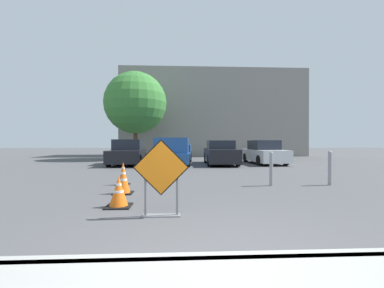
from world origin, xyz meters
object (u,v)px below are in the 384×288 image
(parked_car_third, at_px, (264,153))
(bollard_second, at_px, (330,167))
(road_closed_sign, at_px, (161,175))
(parked_car_second, at_px, (220,153))
(traffic_cone_nearest, at_px, (119,192))
(traffic_cone_third, at_px, (123,174))
(traffic_cone_second, at_px, (123,180))
(bollard_nearest, at_px, (271,168))
(parked_car_nearest, at_px, (128,153))
(pickup_truck, at_px, (174,153))

(parked_car_third, xyz_separation_m, bollard_second, (-0.60, -8.03, -0.10))
(road_closed_sign, distance_m, parked_car_second, 11.25)
(traffic_cone_nearest, height_order, traffic_cone_third, traffic_cone_third)
(traffic_cone_second, height_order, bollard_nearest, bollard_nearest)
(parked_car_nearest, height_order, bollard_nearest, parked_car_nearest)
(traffic_cone_third, relative_size, parked_car_nearest, 0.16)
(traffic_cone_third, height_order, bollard_nearest, bollard_nearest)
(traffic_cone_nearest, bearing_deg, bollard_nearest, 30.17)
(parked_car_third, bearing_deg, parked_car_nearest, -3.01)
(parked_car_third, bearing_deg, traffic_cone_nearest, 54.48)
(road_closed_sign, relative_size, traffic_cone_nearest, 2.20)
(bollard_second, bearing_deg, parked_car_third, 85.75)
(pickup_truck, distance_m, bollard_second, 9.11)
(parked_car_third, distance_m, bollard_nearest, 8.41)
(road_closed_sign, xyz_separation_m, parked_car_nearest, (-2.79, 11.19, -0.07))
(traffic_cone_nearest, xyz_separation_m, bollard_nearest, (4.15, 2.41, 0.25))
(traffic_cone_third, xyz_separation_m, bollard_nearest, (4.66, -0.39, 0.20))
(traffic_cone_nearest, distance_m, parked_car_third, 12.38)
(bollard_nearest, height_order, bollard_second, bollard_second)
(road_closed_sign, xyz_separation_m, parked_car_third, (5.69, 11.21, -0.10))
(parked_car_nearest, relative_size, bollard_second, 4.29)
(traffic_cone_nearest, bearing_deg, road_closed_sign, -38.94)
(parked_car_second, bearing_deg, traffic_cone_nearest, 71.25)
(traffic_cone_second, bearing_deg, traffic_cone_nearest, -81.67)
(traffic_cone_third, relative_size, bollard_nearest, 0.69)
(bollard_second, bearing_deg, road_closed_sign, -148.08)
(pickup_truck, distance_m, parked_car_second, 2.86)
(bollard_second, bearing_deg, bollard_nearest, 180.00)
(traffic_cone_second, xyz_separation_m, pickup_truck, (1.16, 8.57, 0.36))
(pickup_truck, height_order, bollard_nearest, pickup_truck)
(traffic_cone_second, relative_size, parked_car_third, 0.18)
(parked_car_nearest, bearing_deg, traffic_cone_second, 97.90)
(traffic_cone_nearest, xyz_separation_m, pickup_truck, (0.95, 9.97, 0.41))
(traffic_cone_nearest, xyz_separation_m, bollard_second, (6.03, 2.41, 0.26))
(traffic_cone_third, bearing_deg, road_closed_sign, -67.84)
(bollard_nearest, bearing_deg, traffic_cone_second, -166.95)
(parked_car_nearest, xyz_separation_m, pickup_truck, (2.80, -0.46, 0.02))
(parked_car_nearest, xyz_separation_m, bollard_second, (7.88, -8.02, -0.13))
(road_closed_sign, height_order, parked_car_second, parked_car_second)
(parked_car_nearest, height_order, parked_car_third, parked_car_nearest)
(bollard_nearest, bearing_deg, parked_car_third, 72.82)
(road_closed_sign, relative_size, traffic_cone_second, 1.92)
(traffic_cone_third, bearing_deg, bollard_second, -3.42)
(road_closed_sign, bearing_deg, pickup_truck, 89.94)
(traffic_cone_nearest, xyz_separation_m, parked_car_third, (6.63, 10.45, 0.36))
(pickup_truck, bearing_deg, traffic_cone_second, 86.30)
(traffic_cone_second, relative_size, traffic_cone_third, 1.01)
(parked_car_second, bearing_deg, traffic_cone_third, 61.33)
(road_closed_sign, distance_m, traffic_cone_nearest, 1.30)
(bollard_nearest, xyz_separation_m, bollard_second, (1.89, 0.00, 0.01))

